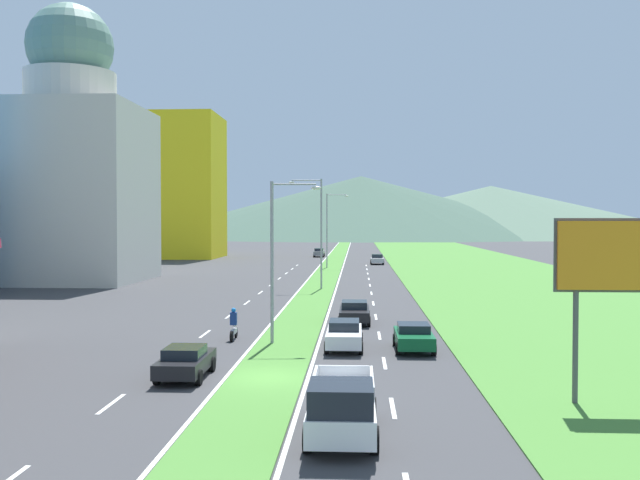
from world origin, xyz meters
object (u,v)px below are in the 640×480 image
street_lamp_near (278,250)px  street_lamp_mid (318,226)px  street_lamp_far (329,226)px  car_5 (344,334)px  car_3 (319,252)px  car_1 (185,361)px  pickup_truck_0 (342,407)px  motorcycle_rider (234,327)px  billboard_roadside (623,265)px  car_2 (377,259)px  car_4 (414,337)px  car_0 (354,312)px

street_lamp_near → street_lamp_mid: bearing=89.1°
street_lamp_far → car_5: size_ratio=2.22×
street_lamp_mid → car_3: street_lamp_mid is taller
car_1 → car_5: car_5 is taller
pickup_truck_0 → motorcycle_rider: (-6.43, 17.40, -0.24)m
street_lamp_far → car_1: size_ratio=2.48×
billboard_roadside → car_3: 102.84m
street_lamp_far → car_5: street_lamp_far is taller
pickup_truck_0 → car_5: bearing=-179.2°
street_lamp_mid → car_2: street_lamp_mid is taller
street_lamp_near → street_lamp_far: (0.34, 59.87, 0.86)m
car_5 → motorcycle_rider: 6.63m
street_lamp_far → pickup_truck_0: 76.40m
street_lamp_mid → car_4: size_ratio=2.53×
street_lamp_mid → billboard_roadside: size_ratio=1.58×
car_1 → car_2: bearing=-7.6°
pickup_truck_0 → car_0: bearing=179.4°
pickup_truck_0 → motorcycle_rider: bearing=-159.7°
street_lamp_near → pickup_truck_0: size_ratio=1.62×
street_lamp_far → car_4: (6.85, -61.38, -5.20)m
street_lamp_mid → car_5: street_lamp_mid is taller
car_1 → car_2: size_ratio=1.02×
car_3 → car_0: bearing=-175.2°
car_3 → street_lamp_far: bearing=-174.1°
street_lamp_near → street_lamp_far: bearing=89.7°
street_lamp_far → pickup_truck_0: (3.50, -76.16, -4.93)m
street_lamp_mid → car_5: 31.72m
street_lamp_near → car_5: (3.62, -1.22, -4.30)m
street_lamp_mid → car_1: street_lamp_mid is taller
street_lamp_far → pickup_truck_0: street_lamp_far is taller
car_5 → pickup_truck_0: pickup_truck_0 is taller
street_lamp_near → motorcycle_rider: (-2.59, 1.10, -4.31)m
street_lamp_near → billboard_roadside: 18.19m
car_0 → street_lamp_mid: bearing=-170.7°
car_4 → billboard_roadside: bearing=32.7°
billboard_roadside → car_0: (-9.71, 19.75, -4.34)m
car_2 → car_3: 23.18m
pickup_truck_0 → street_lamp_mid: bearing=-175.8°
street_lamp_mid → street_lamp_far: (-0.15, 29.98, -0.17)m
street_lamp_near → street_lamp_far: size_ratio=0.85×
street_lamp_far → car_3: 30.30m
car_2 → street_lamp_mid: bearing=-9.9°
street_lamp_mid → pickup_truck_0: bearing=-85.8°
billboard_roadside → car_4: billboard_roadside is taller
car_0 → motorcycle_rider: size_ratio=2.31×
street_lamp_near → billboard_roadside: (13.81, -11.84, 0.02)m
car_1 → car_4: 12.25m
car_2 → street_lamp_far: bearing=-38.2°
motorcycle_rider → car_3: bearing=0.1°
car_2 → motorcycle_rider: 68.25m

